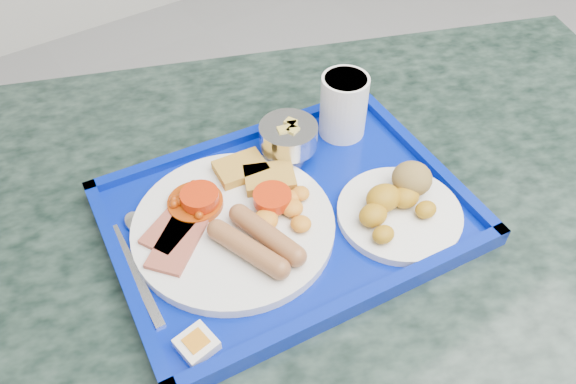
# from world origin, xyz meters

# --- Properties ---
(table) EXTENTS (1.55, 1.30, 0.82)m
(table) POSITION_xyz_m (-0.75, 0.89, 0.61)
(table) COLOR slate
(table) RESTS_ON floor
(tray) EXTENTS (0.51, 0.40, 0.03)m
(tray) POSITION_xyz_m (-0.74, 0.91, 0.83)
(tray) COLOR #031997
(tray) RESTS_ON table
(main_plate) EXTENTS (0.27, 0.27, 0.04)m
(main_plate) POSITION_xyz_m (-0.81, 0.93, 0.85)
(main_plate) COLOR white
(main_plate) RESTS_ON tray
(bread_plate) EXTENTS (0.17, 0.17, 0.06)m
(bread_plate) POSITION_xyz_m (-0.62, 0.82, 0.85)
(bread_plate) COLOR white
(bread_plate) RESTS_ON tray
(fruit_bowl) EXTENTS (0.09, 0.09, 0.06)m
(fruit_bowl) POSITION_xyz_m (-0.68, 1.00, 0.88)
(fruit_bowl) COLOR silver
(fruit_bowl) RESTS_ON tray
(juice_cup) EXTENTS (0.07, 0.07, 0.10)m
(juice_cup) POSITION_xyz_m (-0.58, 1.00, 0.89)
(juice_cup) COLOR white
(juice_cup) RESTS_ON tray
(spoon) EXTENTS (0.06, 0.17, 0.01)m
(spoon) POSITION_xyz_m (-0.93, 0.99, 0.84)
(spoon) COLOR silver
(spoon) RESTS_ON tray
(knife) EXTENTS (0.02, 0.17, 0.00)m
(knife) POSITION_xyz_m (-0.95, 0.93, 0.84)
(knife) COLOR silver
(knife) RESTS_ON tray
(jam_packet) EXTENTS (0.04, 0.04, 0.02)m
(jam_packet) POSITION_xyz_m (-0.94, 0.80, 0.84)
(jam_packet) COLOR white
(jam_packet) RESTS_ON tray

